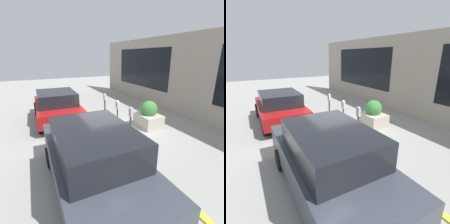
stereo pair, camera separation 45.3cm
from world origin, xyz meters
The scene contains 9 objects.
ground_plane centered at (0.00, 0.00, 0.00)m, with size 40.00×40.00×0.00m, color #999993.
curb_strip centered at (0.00, 0.08, 0.02)m, with size 19.00×0.16×0.04m.
building_facade centered at (0.00, -4.47, 2.14)m, with size 19.00×0.17×4.26m.
parking_meter_nearest centered at (-1.17, -0.28, 0.96)m, with size 0.17×0.15×1.41m.
parking_meter_second centered at (-0.03, -0.32, 1.02)m, with size 0.19×0.16×1.39m.
parking_meter_middle centered at (1.21, -0.28, 0.95)m, with size 0.17×0.14×1.44m.
planter_box centered at (-0.17, -1.88, 0.52)m, with size 1.19×0.92×1.22m.
parked_car_front centered at (-2.90, 1.80, 0.85)m, with size 4.47×1.91×1.68m.
parked_car_middle centered at (2.43, 1.80, 0.80)m, with size 4.16×2.06×1.52m.
Camera 2 is at (-6.10, 3.34, 3.17)m, focal length 28.00 mm.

